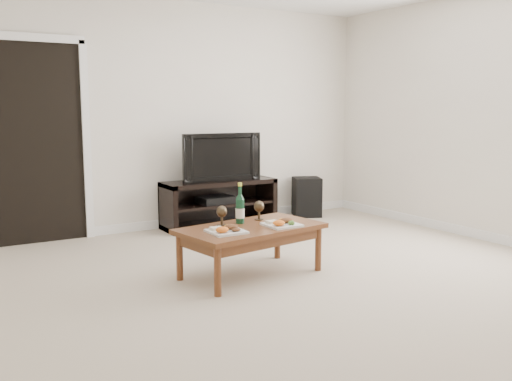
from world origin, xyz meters
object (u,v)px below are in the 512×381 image
object	(u,v)px
media_console	(219,203)
television	(219,157)
subwoofer	(307,197)
coffee_table	(251,251)

from	to	relation	value
media_console	television	bearing A→B (deg)	180.00
subwoofer	coffee_table	distance (m)	2.72
subwoofer	coffee_table	world-z (taller)	subwoofer
television	coffee_table	distance (m)	2.11
media_console	subwoofer	bearing A→B (deg)	-0.52
media_console	coffee_table	xyz separation A→B (m)	(-0.69, -1.90, -0.07)
television	subwoofer	bearing A→B (deg)	2.35
media_console	coffee_table	size ratio (longest dim) A/B	1.14
television	subwoofer	distance (m)	1.39
television	subwoofer	size ratio (longest dim) A/B	1.93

